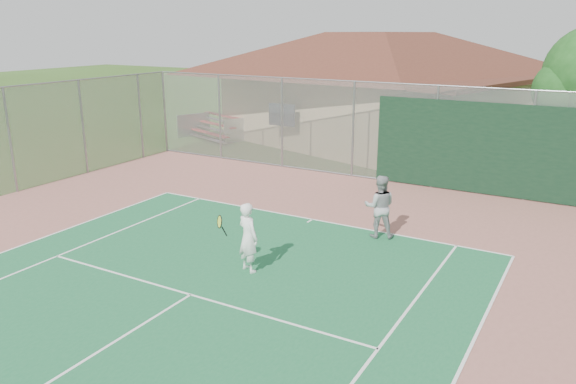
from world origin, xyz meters
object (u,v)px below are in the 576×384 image
at_px(bleachers, 216,127).
at_px(player_white_front, 248,238).
at_px(player_grey_back, 380,207).
at_px(clubhouse, 378,77).

distance_m(bleachers, player_white_front, 16.11).
xyz_separation_m(bleachers, player_grey_back, (12.00, -8.95, 0.23)).
height_order(clubhouse, player_white_front, clubhouse).
bearing_deg(player_white_front, bleachers, -30.47).
distance_m(clubhouse, bleachers, 8.24).
xyz_separation_m(clubhouse, player_grey_back, (4.74, -11.93, -2.27)).
bearing_deg(bleachers, player_grey_back, -15.70).
xyz_separation_m(bleachers, player_white_front, (10.21, -12.47, 0.21)).
bearing_deg(player_white_front, player_grey_back, -96.77).
relative_size(clubhouse, player_white_front, 10.07).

